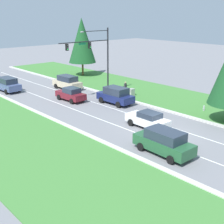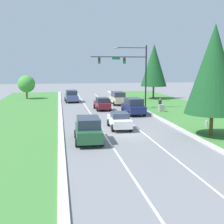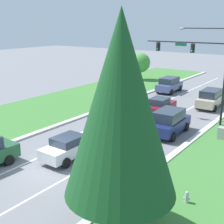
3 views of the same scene
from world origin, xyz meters
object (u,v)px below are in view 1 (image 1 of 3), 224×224
white_sedan (148,120)px  pedestrian (125,87)px  navy_suv (116,95)px  utility_cabinet (131,92)px  forest_suv (164,142)px  traffic_signal_mast (96,52)px  conifer_near_right_tree (82,40)px  fire_hydrant (204,108)px  champagne_suv (67,82)px  burgundy_sedan (71,94)px  slate_blue_suv (7,84)px

white_sedan → pedestrian: bearing=55.7°
navy_suv → utility_cabinet: size_ratio=4.74×
navy_suv → forest_suv: 14.78m
traffic_signal_mast → conifer_near_right_tree: 14.24m
pedestrian → fire_hydrant: bearing=91.6°
fire_hydrant → champagne_suv: bearing=105.4°
navy_suv → burgundy_sedan: bearing=122.1°
slate_blue_suv → pedestrian: 16.80m
conifer_near_right_tree → white_sedan: bearing=-113.9°
slate_blue_suv → pedestrian: size_ratio=2.91×
fire_hydrant → traffic_signal_mast: bearing=108.4°
slate_blue_suv → forest_suv: bearing=-91.6°
burgundy_sedan → slate_blue_suv: bearing=108.7°
pedestrian → white_sedan: bearing=51.7°
white_sedan → fire_hydrant: bearing=-4.1°
navy_suv → pedestrian: (4.37, 2.74, -0.13)m
forest_suv → fire_hydrant: forest_suv is taller
champagne_suv → traffic_signal_mast: bearing=-84.5°
navy_suv → champagne_suv: 10.41m
pedestrian → conifer_near_right_tree: (3.46, 14.29, 5.21)m
forest_suv → navy_suv: bearing=63.7°
conifer_near_right_tree → burgundy_sedan: bearing=-132.3°
utility_cabinet → conifer_near_right_tree: size_ratio=0.10×
conifer_near_right_tree → traffic_signal_mast: bearing=-119.7°
navy_suv → slate_blue_suv: (-7.11, 14.99, -0.04)m
navy_suv → champagne_suv: size_ratio=0.97×
white_sedan → conifer_near_right_tree: conifer_near_right_tree is taller
traffic_signal_mast → champagne_suv: traffic_signal_mast is taller
traffic_signal_mast → forest_suv: (-7.67, -17.73, -4.82)m
traffic_signal_mast → navy_suv: traffic_signal_mast is taller
traffic_signal_mast → slate_blue_suv: bearing=127.3°
fire_hydrant → slate_blue_suv: bearing=117.4°
burgundy_sedan → slate_blue_suv: (-3.83, 10.17, 0.17)m
traffic_signal_mast → fire_hydrant: size_ratio=12.67×
conifer_near_right_tree → fire_hydrant: bearing=-95.5°
traffic_signal_mast → slate_blue_suv: 13.86m
pedestrian → navy_suv: bearing=28.9°
champagne_suv → pedestrian: 8.84m
burgundy_sedan → slate_blue_suv: size_ratio=0.89×
forest_suv → pedestrian: bearing=56.0°
navy_suv → forest_suv: bearing=-120.0°
burgundy_sedan → conifer_near_right_tree: bearing=45.7°
forest_suv → utility_cabinet: size_ratio=4.93×
burgundy_sedan → conifer_near_right_tree: conifer_near_right_tree is taller
burgundy_sedan → forest_suv: bearing=-103.4°
utility_cabinet → fire_hydrant: (1.26, -10.30, -0.17)m
slate_blue_suv → utility_cabinet: (11.19, -13.74, -0.52)m
burgundy_sedan → forest_suv: (-3.61, -17.89, 0.17)m
traffic_signal_mast → forest_suv: size_ratio=1.76×
navy_suv → utility_cabinet: (4.08, 1.25, -0.56)m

